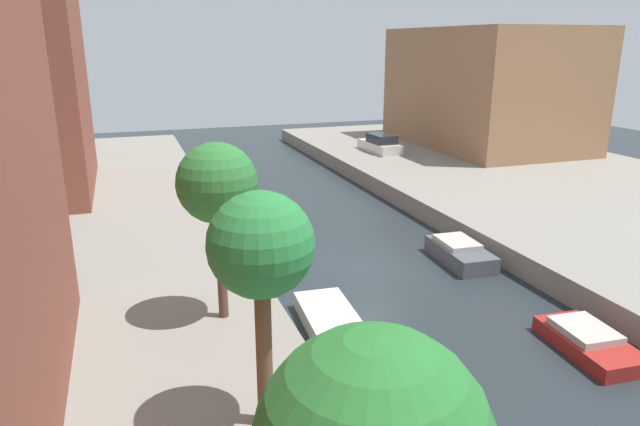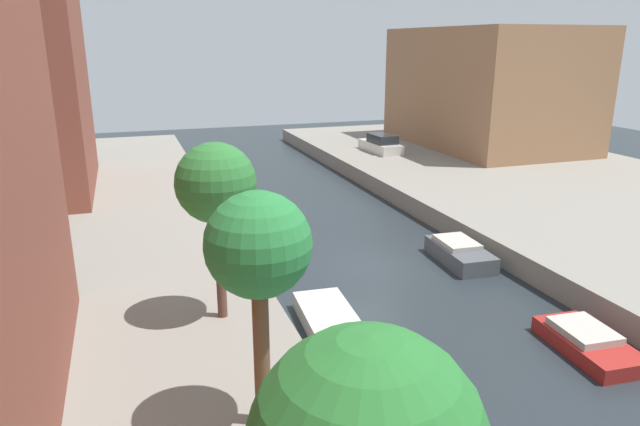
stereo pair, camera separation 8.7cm
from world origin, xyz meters
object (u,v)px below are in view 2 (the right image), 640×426
(parked_car, at_px, (381,144))
(moored_boat_right_2, at_px, (460,253))
(low_block_right, at_px, (486,88))
(moored_boat_left_2, at_px, (328,318))
(moored_boat_left_4, at_px, (234,196))
(moored_boat_left_3, at_px, (264,242))
(street_tree_1, at_px, (258,249))
(moored_boat_left_5, at_px, (211,170))
(moored_boat_right_1, at_px, (588,342))
(street_tree_2, at_px, (216,185))

(parked_car, distance_m, moored_boat_right_2, 19.89)
(low_block_right, relative_size, moored_boat_right_2, 4.39)
(moored_boat_left_2, height_order, moored_boat_left_4, moored_boat_left_4)
(parked_car, bearing_deg, moored_boat_left_3, -130.26)
(moored_boat_left_3, xyz_separation_m, moored_boat_right_2, (7.38, -4.30, 0.10))
(street_tree_1, xyz_separation_m, parked_car, (15.77, 28.07, -3.44))
(parked_car, xyz_separation_m, moored_boat_left_3, (-12.59, -14.86, -1.25))
(parked_car, relative_size, moored_boat_left_5, 1.06)
(low_block_right, bearing_deg, moored_boat_right_1, -118.41)
(moored_boat_left_2, xyz_separation_m, moored_boat_left_5, (-0.33, 23.04, 0.12))
(moored_boat_left_5, bearing_deg, low_block_right, -0.18)
(low_block_right, distance_m, moored_boat_left_5, 22.34)
(low_block_right, height_order, moored_boat_left_3, low_block_right)
(street_tree_2, xyz_separation_m, moored_boat_left_3, (3.18, 7.95, -4.76))
(moored_boat_right_1, bearing_deg, low_block_right, 61.59)
(moored_boat_left_3, height_order, moored_boat_left_4, moored_boat_left_4)
(moored_boat_left_2, xyz_separation_m, moored_boat_right_1, (6.82, -4.03, 0.02))
(low_block_right, xyz_separation_m, street_tree_1, (-24.84, -28.37, -0.49))
(low_block_right, relative_size, moored_boat_right_1, 4.62)
(moored_boat_left_2, relative_size, moored_boat_left_4, 0.94)
(street_tree_2, bearing_deg, moored_boat_left_2, 2.49)
(street_tree_2, xyz_separation_m, moored_boat_left_5, (3.09, 23.19, -4.66))
(parked_car, height_order, moored_boat_left_2, parked_car)
(low_block_right, distance_m, moored_boat_left_3, 26.94)
(street_tree_2, bearing_deg, moored_boat_left_5, 82.41)
(street_tree_1, height_order, moored_boat_left_2, street_tree_1)
(moored_boat_left_5, bearing_deg, moored_boat_left_3, -89.65)
(moored_boat_left_4, bearing_deg, low_block_right, 17.99)
(moored_boat_left_4, relative_size, moored_boat_right_2, 1.01)
(moored_boat_left_2, distance_m, moored_boat_left_4, 15.99)
(moored_boat_right_1, bearing_deg, moored_boat_right_2, 87.49)
(moored_boat_left_2, height_order, moored_boat_left_5, moored_boat_left_5)
(moored_boat_right_2, bearing_deg, street_tree_2, -160.91)
(low_block_right, bearing_deg, moored_boat_left_5, 179.82)
(moored_boat_right_1, bearing_deg, parked_car, 78.29)
(low_block_right, bearing_deg, parked_car, -178.09)
(moored_boat_left_2, distance_m, moored_boat_left_5, 23.04)
(moored_boat_left_5, bearing_deg, street_tree_2, -97.59)
(street_tree_1, bearing_deg, moored_boat_left_5, 83.80)
(low_block_right, distance_m, street_tree_2, 33.94)
(moored_boat_left_3, xyz_separation_m, moored_boat_left_4, (0.18, 8.19, 0.01))
(moored_boat_left_5, bearing_deg, moored_boat_right_1, -75.21)
(moored_boat_left_5, distance_m, moored_boat_right_2, 20.91)
(moored_boat_left_3, bearing_deg, moored_boat_left_5, 90.35)
(street_tree_2, relative_size, moored_boat_right_2, 1.47)
(moored_boat_right_1, bearing_deg, moored_boat_left_5, 104.79)
(low_block_right, bearing_deg, moored_boat_left_3, -145.00)
(street_tree_2, height_order, moored_boat_left_2, street_tree_2)
(street_tree_1, bearing_deg, parked_car, 60.67)
(moored_boat_left_5, bearing_deg, moored_boat_left_4, -87.76)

